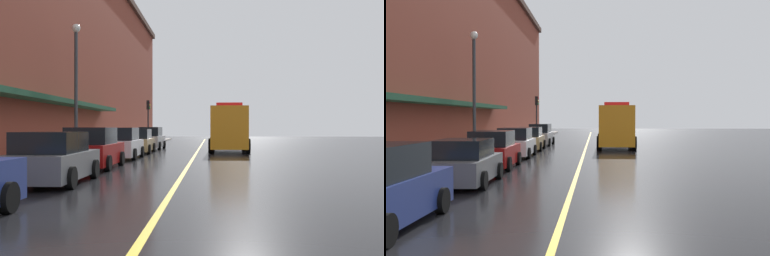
% 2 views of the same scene
% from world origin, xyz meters
% --- Properties ---
extents(ground_plane, '(112.00, 112.00, 0.00)m').
position_xyz_m(ground_plane, '(0.00, 25.00, 0.00)').
color(ground_plane, black).
extents(sidewalk_left, '(2.40, 70.00, 0.15)m').
position_xyz_m(sidewalk_left, '(-6.20, 25.00, 0.07)').
color(sidewalk_left, '#ADA8A0').
rests_on(sidewalk_left, ground).
extents(lane_center_stripe, '(0.16, 70.00, 0.01)m').
position_xyz_m(lane_center_stripe, '(0.00, 25.00, 0.00)').
color(lane_center_stripe, gold).
rests_on(lane_center_stripe, ground).
extents(brick_building_left, '(9.82, 64.00, 14.97)m').
position_xyz_m(brick_building_left, '(-11.73, 23.99, 7.49)').
color(brick_building_left, brown).
rests_on(brick_building_left, ground).
extents(parked_car_1, '(2.19, 4.34, 1.60)m').
position_xyz_m(parked_car_1, '(-3.86, 7.53, 0.75)').
color(parked_car_1, '#595B60').
rests_on(parked_car_1, ground).
extents(parked_car_2, '(2.17, 4.27, 1.74)m').
position_xyz_m(parked_car_2, '(-4.02, 12.61, 0.81)').
color(parked_car_2, maroon).
rests_on(parked_car_2, ground).
extents(parked_car_3, '(2.13, 4.24, 1.74)m').
position_xyz_m(parked_car_3, '(-3.99, 18.31, 0.81)').
color(parked_car_3, silver).
rests_on(parked_car_3, ground).
extents(parked_car_4, '(2.11, 4.59, 1.64)m').
position_xyz_m(parked_car_4, '(-3.99, 23.89, 0.77)').
color(parked_car_4, '#A5844C').
rests_on(parked_car_4, ground).
extents(parked_car_5, '(2.03, 4.54, 1.78)m').
position_xyz_m(parked_car_5, '(-3.85, 29.27, 0.83)').
color(parked_car_5, silver).
rests_on(parked_car_5, ground).
extents(utility_truck, '(2.98, 8.50, 3.41)m').
position_xyz_m(utility_truck, '(2.30, 26.65, 1.63)').
color(utility_truck, orange).
rests_on(utility_truck, ground).
extents(parking_meter_0, '(0.14, 0.18, 1.33)m').
position_xyz_m(parking_meter_0, '(-5.35, 15.68, 1.06)').
color(parking_meter_0, '#4C4C51').
rests_on(parking_meter_0, sidewalk_left).
extents(parking_meter_1, '(0.14, 0.18, 1.33)m').
position_xyz_m(parking_meter_1, '(-5.35, 29.23, 1.06)').
color(parking_meter_1, '#4C4C51').
rests_on(parking_meter_1, sidewalk_left).
extents(parking_meter_2, '(0.14, 0.18, 1.33)m').
position_xyz_m(parking_meter_2, '(-5.35, 20.05, 1.06)').
color(parking_meter_2, '#4C4C51').
rests_on(parking_meter_2, sidewalk_left).
extents(street_lamp_left, '(0.44, 0.44, 6.94)m').
position_xyz_m(street_lamp_left, '(-5.95, 16.46, 4.40)').
color(street_lamp_left, '#33383D').
rests_on(street_lamp_left, sidewalk_left).
extents(traffic_light_near, '(0.38, 0.36, 4.30)m').
position_xyz_m(traffic_light_near, '(-5.29, 37.49, 3.16)').
color(traffic_light_near, '#232326').
rests_on(traffic_light_near, sidewalk_left).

